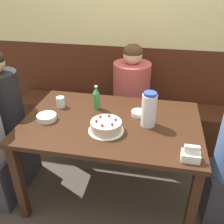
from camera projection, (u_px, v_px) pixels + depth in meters
ground_plane at (111, 190)px, 2.27m from camera, size 12.00×12.00×0.00m
back_wall at (131, 26)px, 2.56m from camera, size 4.80×0.04×2.50m
bench_seat at (125, 122)px, 2.87m from camera, size 2.47×0.38×0.45m
dining_table at (111, 131)px, 1.95m from camera, size 1.35×0.88×0.74m
birthday_cake at (106, 126)px, 1.77m from camera, size 0.26×0.26×0.10m
water_pitcher at (149, 109)px, 1.80m from camera, size 0.11×0.11×0.26m
soju_bottle at (96, 98)px, 2.04m from camera, size 0.06×0.06×0.20m
napkin_holder at (191, 155)px, 1.49m from camera, size 0.11×0.08×0.11m
bowl_soup_white at (139, 113)px, 1.97m from camera, size 0.12×0.12×0.04m
bowl_rice_small at (47, 117)px, 1.91m from camera, size 0.15×0.15×0.04m
glass_water_tall at (61, 102)px, 2.08m from camera, size 0.07×0.07×0.09m
person_teal_shirt at (8, 124)px, 2.18m from camera, size 0.34×0.31×1.22m
person_pale_blue_shirt at (131, 101)px, 2.58m from camera, size 0.37×0.37×1.16m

